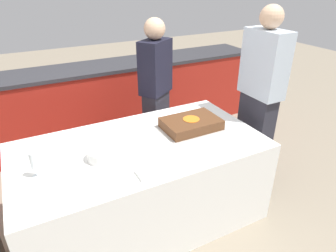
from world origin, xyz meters
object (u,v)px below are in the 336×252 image
wine_glass (34,162)px  person_seated_right (259,100)px  cake (191,124)px  plate_stack (102,154)px  person_cutting_cake (156,94)px

wine_glass → person_seated_right: bearing=2.0°
cake → plate_stack: (-0.79, -0.10, -0.00)m
cake → person_cutting_cake: bearing=90.0°
cake → person_seated_right: bearing=-3.7°
wine_glass → person_cutting_cake: bearing=32.9°
person_seated_right → wine_glass: bearing=-88.0°
plate_stack → wine_glass: bearing=-179.0°
cake → person_seated_right: size_ratio=0.30×
plate_stack → cake: bearing=7.4°
plate_stack → person_cutting_cake: person_cutting_cake is taller
plate_stack → person_seated_right: size_ratio=0.12×
cake → person_seated_right: person_seated_right is taller
cake → wine_glass: 1.23m
wine_glass → person_cutting_cake: (1.22, 0.79, -0.04)m
cake → wine_glass: bearing=-174.8°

